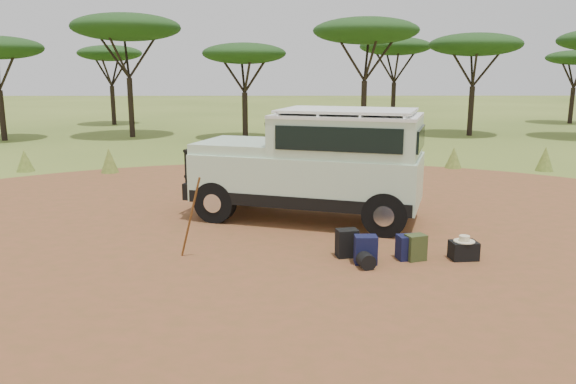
{
  "coord_description": "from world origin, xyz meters",
  "views": [
    {
      "loc": [
        -0.13,
        -10.62,
        3.39
      ],
      "look_at": [
        -0.01,
        0.47,
        1.0
      ],
      "focal_mm": 35.0,
      "sensor_mm": 36.0,
      "label": 1
    }
  ],
  "objects_px": {
    "backpack_black": "(347,243)",
    "hard_case": "(464,251)",
    "walking_staff": "(191,218)",
    "backpack_navy": "(366,250)",
    "safari_vehicle": "(315,167)",
    "duffel_navy": "(408,247)",
    "backpack_olive": "(416,248)"
  },
  "relations": [
    {
      "from": "walking_staff",
      "to": "backpack_olive",
      "type": "distance_m",
      "value": 4.15
    },
    {
      "from": "walking_staff",
      "to": "duffel_navy",
      "type": "distance_m",
      "value": 4.04
    },
    {
      "from": "safari_vehicle",
      "to": "walking_staff",
      "type": "xyz_separation_m",
      "value": [
        -2.43,
        -2.75,
        -0.47
      ]
    },
    {
      "from": "backpack_navy",
      "to": "safari_vehicle",
      "type": "bearing_deg",
      "value": 102.88
    },
    {
      "from": "safari_vehicle",
      "to": "backpack_olive",
      "type": "xyz_separation_m",
      "value": [
        1.68,
        -2.93,
        -1.0
      ]
    },
    {
      "from": "walking_staff",
      "to": "backpack_black",
      "type": "bearing_deg",
      "value": -60.11
    },
    {
      "from": "walking_staff",
      "to": "backpack_navy",
      "type": "bearing_deg",
      "value": -67.01
    },
    {
      "from": "walking_staff",
      "to": "backpack_black",
      "type": "height_order",
      "value": "walking_staff"
    },
    {
      "from": "safari_vehicle",
      "to": "backpack_navy",
      "type": "bearing_deg",
      "value": -58.6
    },
    {
      "from": "walking_staff",
      "to": "backpack_olive",
      "type": "bearing_deg",
      "value": -63.29
    },
    {
      "from": "safari_vehicle",
      "to": "hard_case",
      "type": "distance_m",
      "value": 4.02
    },
    {
      "from": "backpack_black",
      "to": "hard_case",
      "type": "height_order",
      "value": "backpack_black"
    },
    {
      "from": "backpack_olive",
      "to": "duffel_navy",
      "type": "bearing_deg",
      "value": 132.06
    },
    {
      "from": "backpack_navy",
      "to": "backpack_olive",
      "type": "bearing_deg",
      "value": 9.48
    },
    {
      "from": "safari_vehicle",
      "to": "backpack_navy",
      "type": "distance_m",
      "value": 3.33
    },
    {
      "from": "backpack_black",
      "to": "duffel_navy",
      "type": "bearing_deg",
      "value": -19.16
    },
    {
      "from": "backpack_black",
      "to": "duffel_navy",
      "type": "xyz_separation_m",
      "value": [
        1.12,
        -0.15,
        -0.04
      ]
    },
    {
      "from": "walking_staff",
      "to": "backpack_olive",
      "type": "xyz_separation_m",
      "value": [
        4.11,
        -0.18,
        -0.53
      ]
    },
    {
      "from": "backpack_navy",
      "to": "backpack_olive",
      "type": "relative_size",
      "value": 1.07
    },
    {
      "from": "backpack_black",
      "to": "duffel_navy",
      "type": "height_order",
      "value": "backpack_black"
    },
    {
      "from": "backpack_olive",
      "to": "hard_case",
      "type": "relative_size",
      "value": 1.0
    },
    {
      "from": "safari_vehicle",
      "to": "duffel_navy",
      "type": "xyz_separation_m",
      "value": [
        1.57,
        -2.87,
        -1.02
      ]
    },
    {
      "from": "safari_vehicle",
      "to": "walking_staff",
      "type": "height_order",
      "value": "safari_vehicle"
    },
    {
      "from": "walking_staff",
      "to": "hard_case",
      "type": "relative_size",
      "value": 3.32
    },
    {
      "from": "backpack_black",
      "to": "safari_vehicle",
      "type": "bearing_deg",
      "value": 87.99
    },
    {
      "from": "backpack_black",
      "to": "duffel_navy",
      "type": "distance_m",
      "value": 1.13
    },
    {
      "from": "backpack_navy",
      "to": "walking_staff",
      "type": "bearing_deg",
      "value": 173.2
    },
    {
      "from": "walking_staff",
      "to": "duffel_navy",
      "type": "xyz_separation_m",
      "value": [
        4.0,
        -0.12,
        -0.55
      ]
    },
    {
      "from": "safari_vehicle",
      "to": "backpack_olive",
      "type": "height_order",
      "value": "safari_vehicle"
    },
    {
      "from": "safari_vehicle",
      "to": "backpack_olive",
      "type": "relative_size",
      "value": 11.58
    },
    {
      "from": "hard_case",
      "to": "backpack_black",
      "type": "bearing_deg",
      "value": 169.81
    },
    {
      "from": "hard_case",
      "to": "duffel_navy",
      "type": "bearing_deg",
      "value": 173.16
    }
  ]
}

